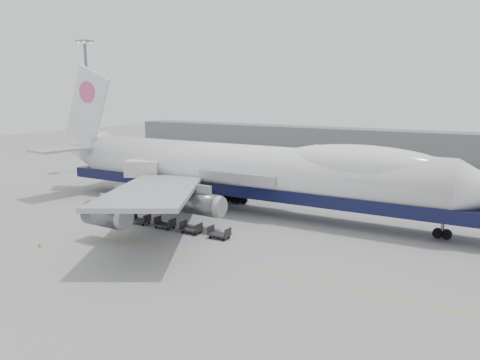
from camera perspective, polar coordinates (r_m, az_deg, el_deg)
The scene contains 12 objects.
ground at distance 53.77m, azimuth -6.02°, elevation -6.39°, with size 260.00×260.00×0.00m, color gray.
apron_line at distance 49.31m, azimuth -10.17°, elevation -8.10°, with size 60.00×0.15×0.01m, color gold.
hangar at distance 119.14m, azimuth 10.15°, elevation 4.66°, with size 110.00×8.00×7.00m, color slate.
floodlight_mast at distance 97.64m, azimuth -18.05°, elevation 9.33°, with size 2.40×2.40×25.43m.
airliner at distance 61.99m, azimuth 0.91°, elevation 1.31°, with size 67.00×55.30×19.98m.
catering_truck at distance 68.31m, azimuth -11.70°, elevation 0.11°, with size 5.71×4.90×6.13m.
traffic_cone at distance 52.88m, azimuth -23.26°, elevation -7.25°, with size 0.36×0.36×0.53m.
dolly_0 at distance 60.51m, azimuth -14.71°, elevation -4.22°, with size 2.30×1.35×1.30m.
dolly_1 at distance 57.97m, azimuth -12.05°, elevation -4.76°, with size 2.30×1.35×1.30m.
dolly_2 at distance 55.58m, azimuth -9.14°, elevation -5.33°, with size 2.30×1.35×1.30m.
dolly_3 at distance 53.34m, azimuth -5.98°, elevation -5.94°, with size 2.30×1.35×1.30m.
dolly_4 at distance 51.29m, azimuth -2.54°, elevation -6.57°, with size 2.30×1.35×1.30m.
Camera 1 is at (30.53, -41.35, 15.79)m, focal length 35.00 mm.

